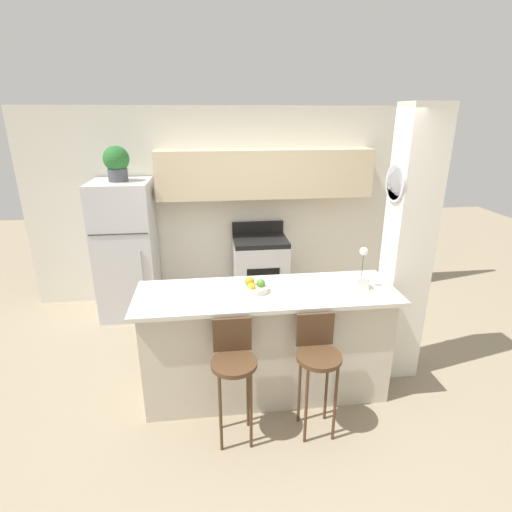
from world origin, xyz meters
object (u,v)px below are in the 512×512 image
refrigerator (127,250)px  fruit_bowl (254,287)px  bar_stool_right (318,358)px  stove_range (260,270)px  orchid_vase (361,276)px  potted_plant_on_fridge (117,162)px  bar_stool_left (234,364)px

refrigerator → fruit_bowl: bearing=-51.9°
fruit_bowl → bar_stool_right: bearing=-50.3°
stove_range → fruit_bowl: 1.97m
stove_range → orchid_vase: size_ratio=2.85×
bar_stool_right → orchid_vase: (0.49, 0.48, 0.47)m
potted_plant_on_fridge → fruit_bowl: 2.42m
bar_stool_right → bar_stool_left: bearing=180.0°
stove_range → potted_plant_on_fridge: bearing=-177.4°
stove_range → fruit_bowl: size_ratio=4.54×
bar_stool_left → fruit_bowl: bearing=67.0°
refrigerator → bar_stool_right: size_ratio=1.71×
bar_stool_left → orchid_vase: size_ratio=2.65×
stove_range → orchid_vase: (0.63, -1.90, 0.67)m
bar_stool_right → orchid_vase: size_ratio=2.65×
stove_range → bar_stool_right: 2.39m
bar_stool_right → orchid_vase: orchid_vase is taller
bar_stool_left → potted_plant_on_fridge: size_ratio=2.45×
refrigerator → orchid_vase: refrigerator is taller
refrigerator → stove_range: (1.69, 0.08, -0.39)m
bar_stool_left → fruit_bowl: size_ratio=4.22×
bar_stool_left → bar_stool_right: 0.65m
potted_plant_on_fridge → fruit_bowl: size_ratio=1.72×
bar_stool_right → refrigerator: bearing=128.5°
refrigerator → fruit_bowl: 2.27m
bar_stool_left → orchid_vase: orchid_vase is taller
refrigerator → orchid_vase: (2.32, -1.82, 0.28)m
stove_range → bar_stool_left: (-0.52, -2.37, 0.20)m
refrigerator → bar_stool_right: 2.94m
refrigerator → bar_stool_right: bearing=-51.5°
refrigerator → bar_stool_left: 2.59m
bar_stool_right → fruit_bowl: size_ratio=4.22×
bar_stool_right → potted_plant_on_fridge: (-1.83, 2.30, 1.25)m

